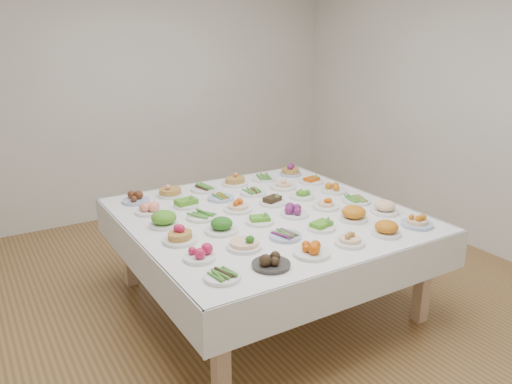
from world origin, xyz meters
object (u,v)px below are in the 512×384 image
dish_0 (222,276)px  dish_18 (164,218)px  dish_35 (291,169)px  display_table (266,222)px

dish_0 → dish_18: bearing=89.1°
dish_0 → dish_18: size_ratio=0.93×
dish_0 → dish_35: dish_35 is taller
display_table → dish_35: dish_35 is taller
display_table → dish_0: (-0.78, -0.76, 0.09)m
display_table → dish_18: (-0.76, 0.16, 0.13)m
dish_18 → dish_35: dish_18 is taller
dish_0 → dish_18: 0.92m
display_table → dish_18: dish_18 is taller
dish_35 → dish_0: bearing=-135.1°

